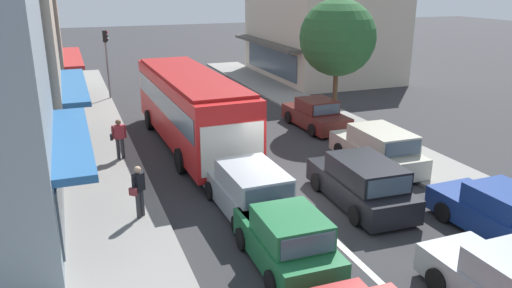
# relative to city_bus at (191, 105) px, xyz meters

# --- Properties ---
(ground_plane) EXTENTS (140.00, 140.00, 0.00)m
(ground_plane) POSITION_rel_city_bus_xyz_m (1.73, -6.70, -1.88)
(ground_plane) COLOR #2D2D30
(lane_centre_line) EXTENTS (0.20, 28.00, 0.01)m
(lane_centre_line) POSITION_rel_city_bus_xyz_m (1.73, -2.70, -1.88)
(lane_centre_line) COLOR silver
(lane_centre_line) RESTS_ON ground
(sidewalk_left) EXTENTS (5.20, 44.00, 0.14)m
(sidewalk_left) POSITION_rel_city_bus_xyz_m (-5.07, -0.70, -1.81)
(sidewalk_left) COLOR gray
(sidewalk_left) RESTS_ON ground
(kerb_right) EXTENTS (2.80, 44.00, 0.12)m
(kerb_right) POSITION_rel_city_bus_xyz_m (7.93, -0.70, -1.82)
(kerb_right) COLOR gray
(kerb_right) RESTS_ON ground
(building_right_far) EXTENTS (9.15, 11.21, 7.46)m
(building_right_far) POSITION_rel_city_bus_xyz_m (13.21, 13.15, 1.84)
(building_right_far) COLOR beige
(building_right_far) RESTS_ON ground
(city_bus) EXTENTS (2.93, 10.91, 3.23)m
(city_bus) POSITION_rel_city_bus_xyz_m (0.00, 0.00, 0.00)
(city_bus) COLOR red
(city_bus) RESTS_ON ground
(wagon_queue_gap_filler) EXTENTS (2.00, 4.53, 1.58)m
(wagon_queue_gap_filler) POSITION_rel_city_bus_xyz_m (0.10, -7.21, -1.14)
(wagon_queue_gap_filler) COLOR #9EA3A8
(wagon_queue_gap_filler) RESTS_ON ground
(hatchback_adjacent_lane_trail) EXTENTS (1.86, 3.72, 1.54)m
(hatchback_adjacent_lane_trail) POSITION_rel_city_bus_xyz_m (-0.08, -10.42, -1.17)
(hatchback_adjacent_lane_trail) COLOR #1E6638
(hatchback_adjacent_lane_trail) RESTS_ON ground
(wagon_queue_far_back) EXTENTS (2.07, 4.56, 1.58)m
(wagon_queue_far_back) POSITION_rel_city_bus_xyz_m (3.69, -7.88, -1.14)
(wagon_queue_far_back) COLOR black
(wagon_queue_far_back) RESTS_ON ground
(parked_sedan_kerb_front) EXTENTS (1.98, 4.25, 1.47)m
(parked_sedan_kerb_front) POSITION_rel_city_bus_xyz_m (6.24, -11.10, -1.22)
(parked_sedan_kerb_front) COLOR navy
(parked_sedan_kerb_front) RESTS_ON ground
(parked_wagon_kerb_second) EXTENTS (2.00, 4.53, 1.58)m
(parked_wagon_kerb_second) POSITION_rel_city_bus_xyz_m (6.17, -5.12, -1.14)
(parked_wagon_kerb_second) COLOR #B7B29E
(parked_wagon_kerb_second) RESTS_ON ground
(parked_sedan_kerb_third) EXTENTS (2.00, 4.25, 1.47)m
(parked_sedan_kerb_third) POSITION_rel_city_bus_xyz_m (6.42, 0.61, -1.22)
(parked_sedan_kerb_third) COLOR #561E19
(parked_sedan_kerb_third) RESTS_ON ground
(traffic_light_downstreet) EXTENTS (0.33, 0.24, 4.20)m
(traffic_light_downstreet) POSITION_rel_city_bus_xyz_m (-2.53, 10.49, 0.97)
(traffic_light_downstreet) COLOR gray
(traffic_light_downstreet) RESTS_ON ground
(street_tree_right) EXTENTS (3.77, 3.77, 6.20)m
(street_tree_right) POSITION_rel_city_bus_xyz_m (7.79, 1.23, 2.42)
(street_tree_right) COLOR brown
(street_tree_right) RESTS_ON ground
(pedestrian_with_handbag_near) EXTENTS (0.53, 0.57, 1.63)m
(pedestrian_with_handbag_near) POSITION_rel_city_bus_xyz_m (-3.21, -6.53, -0.81)
(pedestrian_with_handbag_near) COLOR #333338
(pedestrian_with_handbag_near) RESTS_ON sidewalk_left
(pedestrian_browsing_midblock) EXTENTS (0.65, 0.25, 1.63)m
(pedestrian_browsing_midblock) POSITION_rel_city_bus_xyz_m (-3.18, -0.96, -0.81)
(pedestrian_browsing_midblock) COLOR #333338
(pedestrian_browsing_midblock) RESTS_ON sidewalk_left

